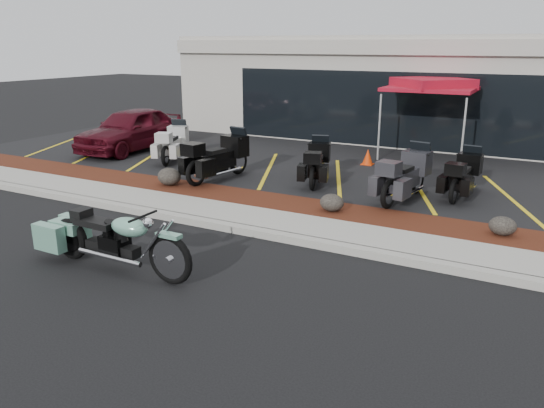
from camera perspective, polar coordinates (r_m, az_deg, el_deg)
The scene contains 18 objects.
ground at distance 10.03m, azimuth -4.49°, elevation -4.92°, with size 90.00×90.00×0.00m, color black.
curb at distance 10.72m, azimuth -1.93°, elevation -2.98°, with size 24.00×0.25×0.15m, color gray.
sidewalk at distance 11.30m, azimuth -0.16°, elevation -1.92°, with size 24.00×1.20×0.15m, color gray.
mulch_bed at distance 12.32m, azimuth 2.47°, elevation -0.31°, with size 24.00×1.20×0.16m, color #340E0B.
upper_lot at distance 17.20m, azimuth 10.28°, elevation 4.38°, with size 26.00×9.60×0.15m, color black.
dealership_building at distance 22.93m, azimuth 15.51°, elevation 12.00°, with size 18.00×8.16×4.00m.
boulder_left at distance 14.11m, azimuth -11.00°, elevation 2.92°, with size 0.64×0.54×0.45m, color black.
boulder_mid at distance 11.76m, azimuth 6.46°, elevation 0.15°, with size 0.54×0.45×0.38m, color black.
boulder_right at distance 11.16m, azimuth 23.55°, elevation -2.17°, with size 0.52×0.43×0.37m, color black.
hero_cruiser at distance 8.56m, azimuth -10.94°, elevation -5.08°, with size 3.19×0.81×1.12m, color #659E86, non-canonical shape.
touring_white at distance 17.74m, azimuth -9.93°, elevation 7.04°, with size 2.10×0.80×1.22m, color silver, non-canonical shape.
touring_black_front at distance 15.03m, azimuth -3.66°, elevation 5.75°, with size 2.32×0.89×1.35m, color black, non-canonical shape.
touring_black_mid at distance 14.76m, azimuth 5.17°, elevation 5.17°, with size 2.03×0.77×1.18m, color black, non-canonical shape.
touring_grey at distance 13.52m, azimuth 15.45°, elevation 3.80°, with size 2.23×0.85×1.30m, color #2C2C31, non-canonical shape.
touring_black_rear at distance 14.22m, azimuth 20.55°, elevation 3.66°, with size 1.99×0.76×1.16m, color black, non-canonical shape.
parked_car at distance 19.11m, azimuth -14.92°, elevation 7.79°, with size 1.73×4.30×1.46m, color #420914.
traffic_cone at distance 16.57m, azimuth 10.26°, elevation 5.02°, with size 0.33×0.33×0.48m, color red.
popup_canopy at distance 17.92m, azimuth 16.85°, elevation 12.08°, with size 3.20×3.20×2.52m.
Camera 1 is at (5.04, -7.84, 3.72)m, focal length 35.00 mm.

